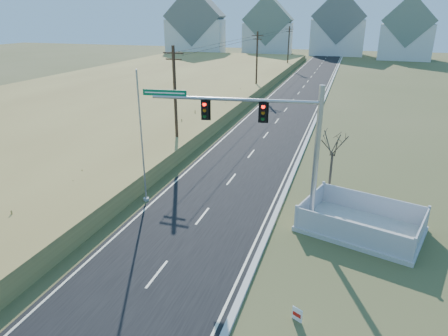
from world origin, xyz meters
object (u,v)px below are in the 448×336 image
fence_enclosure (360,226)px  bare_tree (334,143)px  flagpole (143,152)px  open_sign (297,314)px  traffic_signal_mast (281,142)px

fence_enclosure → bare_tree: bearing=137.8°
fence_enclosure → flagpole: size_ratio=0.87×
fence_enclosure → bare_tree: size_ratio=1.47×
fence_enclosure → flagpole: 13.65m
fence_enclosure → open_sign: bearing=-89.8°
traffic_signal_mast → fence_enclosure: traffic_signal_mast is taller
traffic_signal_mast → bare_tree: (2.65, 3.54, -0.83)m
traffic_signal_mast → open_sign: size_ratio=17.38×
traffic_signal_mast → open_sign: (2.26, -7.91, -4.52)m
open_sign → bare_tree: 12.03m
traffic_signal_mast → flagpole: (-8.65, 0.12, -1.48)m
traffic_signal_mast → open_sign: traffic_signal_mast is taller
traffic_signal_mast → fence_enclosure: size_ratio=1.36×
open_sign → flagpole: 13.89m
flagpole → bare_tree: flagpole is taller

